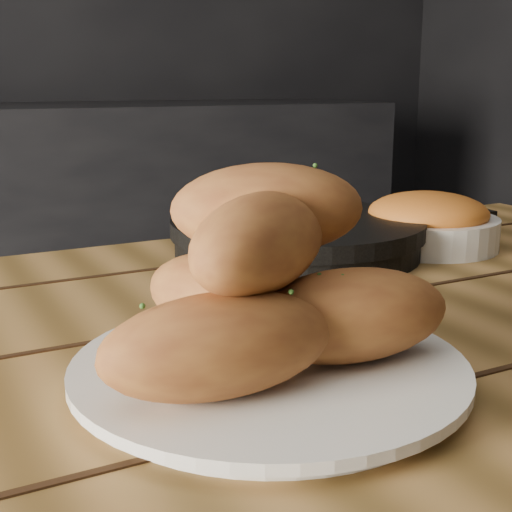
{
  "coord_description": "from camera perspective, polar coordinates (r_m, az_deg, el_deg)",
  "views": [
    {
      "loc": [
        0.05,
        -0.28,
        0.96
      ],
      "look_at": [
        0.28,
        0.15,
        0.84
      ],
      "focal_mm": 50.0,
      "sensor_mm": 36.0,
      "label": 1
    }
  ],
  "objects": [
    {
      "name": "table",
      "position": [
        0.6,
        -0.31,
        -17.32
      ],
      "size": [
        1.47,
        0.89,
        0.75
      ],
      "color": "olive",
      "rests_on": "ground"
    },
    {
      "name": "bread_rolls",
      "position": [
        0.49,
        0.77,
        -2.07
      ],
      "size": [
        0.26,
        0.21,
        0.14
      ],
      "color": "#A3642D",
      "rests_on": "plate"
    },
    {
      "name": "plate",
      "position": [
        0.51,
        1.06,
        -9.23
      ],
      "size": [
        0.28,
        0.28,
        0.02
      ],
      "color": "white",
      "rests_on": "table"
    },
    {
      "name": "bowl",
      "position": [
        0.95,
        13.56,
        2.62
      ],
      "size": [
        0.18,
        0.18,
        0.07
      ],
      "color": "white",
      "rests_on": "table"
    },
    {
      "name": "skillet",
      "position": [
        0.89,
        3.41,
        1.66
      ],
      "size": [
        0.45,
        0.32,
        0.05
      ],
      "color": "black",
      "rests_on": "table"
    }
  ]
}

